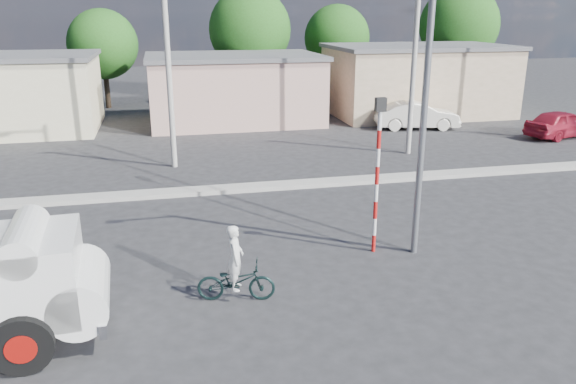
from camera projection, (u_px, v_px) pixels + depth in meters
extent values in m
plane|color=#262528|center=(273.00, 287.00, 13.88)|extent=(120.00, 120.00, 0.00)
cube|color=#99968E|center=(232.00, 189.00, 21.28)|extent=(40.00, 0.80, 0.16)
cylinder|color=black|center=(22.00, 345.00, 10.46)|extent=(1.19, 0.41, 1.17)
cylinder|color=#AA110C|center=(22.00, 345.00, 10.46)|extent=(0.60, 0.42, 0.57)
cylinder|color=black|center=(38.00, 290.00, 12.50)|extent=(1.19, 0.41, 1.17)
cylinder|color=#AA110C|center=(38.00, 290.00, 12.50)|extent=(0.60, 0.42, 0.57)
cube|color=white|center=(30.00, 274.00, 11.23)|extent=(2.04, 2.29, 1.65)
cylinder|color=white|center=(80.00, 290.00, 11.62)|extent=(1.30, 2.25, 1.17)
cylinder|color=white|center=(25.00, 240.00, 11.00)|extent=(0.88, 2.22, 0.75)
cube|color=silver|center=(104.00, 305.00, 11.86)|extent=(0.29, 2.29, 0.30)
imported|color=black|center=(236.00, 281.00, 13.13)|extent=(1.92, 1.00, 0.96)
imported|color=silver|center=(236.00, 269.00, 13.04)|extent=(0.49, 0.64, 1.58)
imported|color=silver|center=(417.00, 115.00, 32.24)|extent=(4.94, 2.50, 1.56)
imported|color=maroon|center=(561.00, 124.00, 30.09)|extent=(4.65, 2.85, 1.48)
cylinder|color=red|center=(374.00, 243.00, 15.87)|extent=(0.11, 0.11, 0.50)
cylinder|color=white|center=(374.00, 227.00, 15.72)|extent=(0.11, 0.11, 0.50)
cylinder|color=red|center=(375.00, 210.00, 15.57)|extent=(0.11, 0.11, 0.50)
cylinder|color=white|center=(376.00, 193.00, 15.41)|extent=(0.11, 0.11, 0.50)
cylinder|color=red|center=(377.00, 175.00, 15.26)|extent=(0.11, 0.11, 0.50)
cylinder|color=white|center=(378.00, 158.00, 15.10)|extent=(0.11, 0.11, 0.50)
cylinder|color=red|center=(379.00, 139.00, 14.95)|extent=(0.11, 0.11, 0.50)
cylinder|color=white|center=(380.00, 121.00, 14.79)|extent=(0.11, 0.11, 0.50)
cube|color=black|center=(381.00, 105.00, 14.66)|extent=(0.28, 0.18, 0.36)
cylinder|color=slate|center=(426.00, 92.00, 14.52)|extent=(0.18, 0.18, 9.00)
cube|color=tan|center=(234.00, 90.00, 34.13)|extent=(10.00, 7.00, 3.80)
cube|color=#59595B|center=(233.00, 56.00, 33.51)|extent=(10.30, 7.30, 0.24)
cube|color=tan|center=(417.00, 82.00, 36.60)|extent=(11.00, 7.00, 4.20)
cube|color=#59595B|center=(419.00, 47.00, 35.91)|extent=(11.30, 7.30, 0.24)
cylinder|color=#38281E|center=(106.00, 83.00, 38.99)|extent=(0.36, 0.36, 3.47)
sphere|color=#26681F|center=(103.00, 44.00, 38.19)|extent=(4.71, 4.71, 4.71)
cylinder|color=#38281E|center=(251.00, 76.00, 40.06)|extent=(0.36, 0.36, 4.20)
sphere|color=#26681F|center=(250.00, 30.00, 39.08)|extent=(5.70, 5.70, 5.70)
cylinder|color=#38281E|center=(336.00, 74.00, 43.47)|extent=(0.36, 0.36, 3.64)
sphere|color=#26681F|center=(337.00, 38.00, 42.63)|extent=(4.94, 4.94, 4.94)
cylinder|color=#38281E|center=(455.00, 69.00, 43.40)|extent=(0.36, 0.36, 4.37)
sphere|color=#26681F|center=(459.00, 25.00, 42.39)|extent=(5.93, 5.93, 5.93)
cylinder|color=#99968E|center=(169.00, 74.00, 23.36)|extent=(0.24, 0.24, 8.00)
cylinder|color=#99968E|center=(414.00, 68.00, 25.68)|extent=(0.24, 0.24, 8.00)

